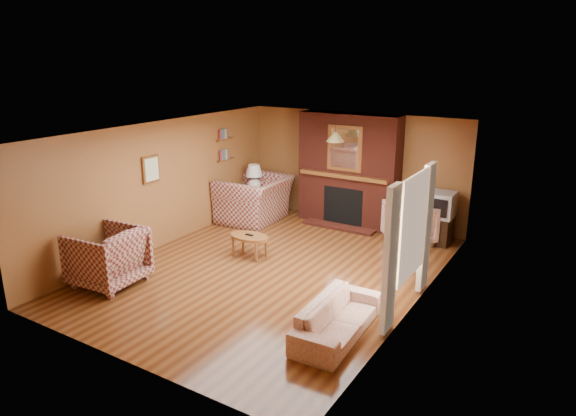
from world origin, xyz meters
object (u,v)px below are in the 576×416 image
Objects in this scene: floral_sofa at (338,318)px; side_table at (255,203)px; plaid_armchair at (107,257)px; fireplace at (349,171)px; tv_stand at (438,230)px; floral_armchair at (410,222)px; coffee_table at (249,238)px; table_lamp at (254,177)px; plaid_loveseat at (255,199)px; crt_tv at (440,205)px.

side_table is (-4.00, 3.79, 0.03)m from floral_sofa.
plaid_armchair is 3.89m from floral_sofa.
tv_stand is (2.05, -0.18, -0.91)m from fireplace.
coffee_table is (-2.24, -2.30, -0.05)m from floral_armchair.
floral_sofa is at bearing 143.85° from floral_armchair.
table_lamp is 1.15× the size of tv_stand.
plaid_loveseat is at bearing 122.56° from coffee_table.
coffee_table is 3.72m from tv_stand.
plaid_loveseat is 3.95m from plaid_armchair.
floral_sofa is 2.66× the size of table_lamp.
floral_armchair reaches higher than coffee_table.
floral_sofa is (3.75, -3.43, -0.25)m from plaid_loveseat.
table_lamp reaches higher than tv_stand.
crt_tv is (4.15, 0.34, -0.11)m from table_lamp.
table_lamp is at bearing -172.13° from tv_stand.
table_lamp is (-4.00, 3.79, 0.66)m from floral_sofa.
floral_sofa is 3.05× the size of tv_stand.
table_lamp is 4.17m from crt_tv.
plaid_loveseat is at bearing -166.70° from tv_stand.
crt_tv is at bearing 135.06° from plaid_armchair.
coffee_table is 3.75m from crt_tv.
floral_armchair is at bearing 137.51° from plaid_armchair.
floral_armchair is 3.21m from coffee_table.
plaid_loveseat reaches higher than side_table.
floral_armchair is 1.63× the size of tv_stand.
fireplace reaches higher than coffee_table.
plaid_armchair is at bearing 95.02° from floral_sofa.
plaid_armchair is 5.65m from floral_armchair.
table_lamp is (0.00, 0.00, 0.63)m from side_table.
plaid_loveseat is at bearing -54.84° from side_table.
crt_tv reaches higher than tv_stand.
plaid_loveseat is 0.90× the size of floral_sofa.
tv_stand reaches higher than coffee_table.
plaid_loveseat reaches higher than floral_armchair.
crt_tv reaches higher than coffee_table.
tv_stand is at bearing -5.15° from fireplace.
plaid_loveseat is 2.76× the size of tv_stand.
side_table is 1.01× the size of tv_stand.
plaid_armchair is (-1.95, -4.84, -0.71)m from fireplace.
plaid_loveseat is at bearing -154.32° from fireplace.
plaid_armchair is at bearing 100.46° from floral_armchair.
floral_armchair is 3.68m from table_lamp.
tv_stand is (0.50, 0.22, -0.13)m from floral_armchair.
crt_tv reaches higher than floral_armchair.
fireplace is 4.39× the size of tv_stand.
plaid_armchair is at bearing -111.95° from fireplace.
fireplace is 4.34× the size of side_table.
crt_tv is at bearing 4.74° from table_lamp.
crt_tv is (2.05, -0.19, -0.39)m from fireplace.
plaid_loveseat is 1.46× the size of plaid_armchair.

